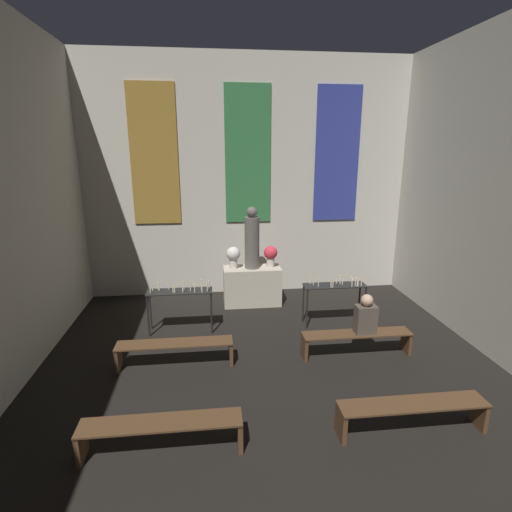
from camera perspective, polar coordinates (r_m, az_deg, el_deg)
wall_back at (r=9.86m, az=-1.19°, el=11.10°), size 8.03×0.16×5.71m
altar at (r=9.42m, az=-0.56°, el=-4.28°), size 1.33×0.61×0.89m
statue at (r=9.11m, az=-0.57°, el=2.27°), size 0.34×0.34×1.42m
flower_vase_left at (r=9.17m, az=-3.26°, el=0.05°), size 0.32×0.32×0.51m
flower_vase_right at (r=9.25m, az=2.09°, el=0.21°), size 0.32×0.32×0.51m
candle_rack_left at (r=8.08m, az=-10.80°, el=-5.76°), size 1.28×0.39×1.06m
candle_rack_right at (r=8.43m, az=11.20°, el=-4.87°), size 1.28×0.39×1.07m
pew_third_left at (r=5.35m, az=-13.35°, el=-23.01°), size 1.94×0.36×0.43m
pew_third_right at (r=5.88m, az=21.42°, el=-19.87°), size 1.94×0.36×0.43m
pew_back_left at (r=7.04m, az=-11.49°, el=-12.84°), size 1.94×0.36×0.43m
pew_back_right at (r=7.45m, az=14.17°, el=-11.38°), size 1.94×0.36×0.43m
person_seated at (r=7.32m, az=15.41°, el=-8.26°), size 0.36×0.24×0.72m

